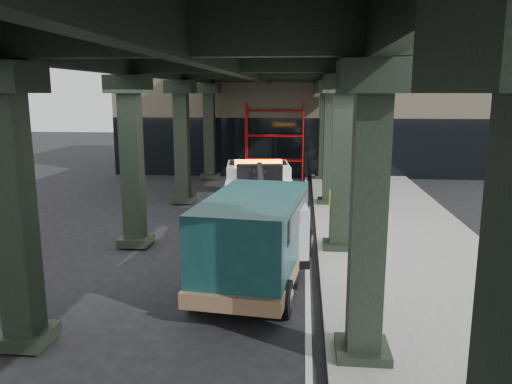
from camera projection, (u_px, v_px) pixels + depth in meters
The scene contains 8 objects.
ground at pixel (240, 274), 12.66m from camera, with size 90.00×90.00×0.00m, color black.
sidewalk at pixel (406, 252), 14.18m from camera, with size 5.00×40.00×0.15m, color gray.
lane_stripe at pixel (307, 251), 14.46m from camera, with size 0.12×38.00×0.01m, color silver.
viaduct at pixel (234, 57), 13.59m from camera, with size 7.40×32.00×6.40m.
building at pixel (312, 101), 31.22m from camera, with size 22.00×10.00×8.00m, color #C6B793.
scaffolding at pixel (275, 139), 26.55m from camera, with size 3.08×0.88×4.00m.
tow_truck at pixel (260, 203), 15.29m from camera, with size 2.91×7.61×2.44m.
towed_van at pixel (257, 236), 11.83m from camera, with size 2.70×5.63×2.20m.
Camera 1 is at (1.55, -11.92, 4.50)m, focal length 35.00 mm.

